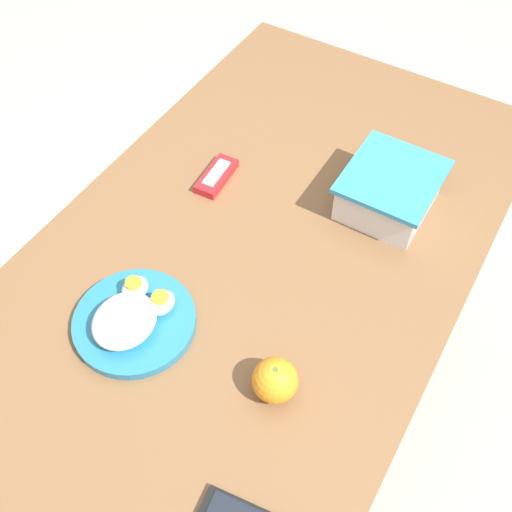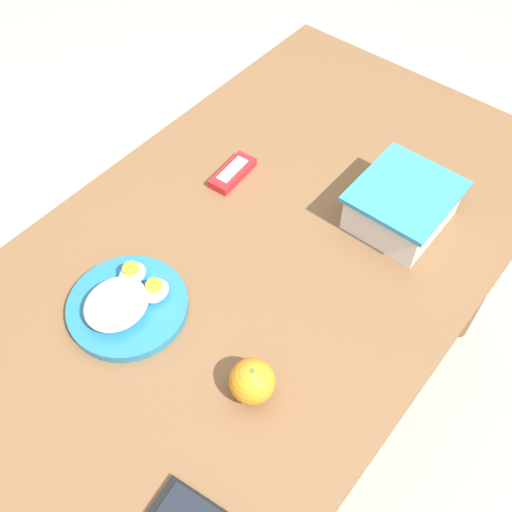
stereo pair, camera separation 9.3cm
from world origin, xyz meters
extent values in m
plane|color=#B2A899|center=(0.00, 0.00, 0.00)|extent=(10.00, 10.00, 0.00)
cube|color=brown|center=(0.00, 0.00, 0.74)|extent=(1.30, 0.75, 0.03)
cylinder|color=brown|center=(-0.59, -0.32, 0.36)|extent=(0.06, 0.06, 0.72)
cylinder|color=brown|center=(-0.59, 0.32, 0.36)|extent=(0.06, 0.06, 0.72)
cube|color=white|center=(-0.21, 0.17, 0.79)|extent=(0.17, 0.16, 0.08)
cube|color=beige|center=(-0.21, 0.17, 0.77)|extent=(0.16, 0.14, 0.04)
cube|color=#338CC6|center=(-0.21, 0.17, 0.84)|extent=(0.19, 0.17, 0.01)
ellipsoid|color=gray|center=(-0.21, 0.16, 0.79)|extent=(0.05, 0.04, 0.03)
sphere|color=orange|center=(0.24, 0.17, 0.79)|extent=(0.07, 0.07, 0.07)
cylinder|color=#4C662D|center=(0.24, 0.17, 0.82)|extent=(0.01, 0.01, 0.00)
cylinder|color=teal|center=(0.26, -0.09, 0.76)|extent=(0.21, 0.21, 0.02)
ellipsoid|color=white|center=(0.28, -0.09, 0.79)|extent=(0.11, 0.10, 0.04)
ellipsoid|color=white|center=(0.21, -0.12, 0.79)|extent=(0.05, 0.04, 0.03)
cylinder|color=#F4A823|center=(0.21, -0.12, 0.80)|extent=(0.03, 0.03, 0.01)
ellipsoid|color=white|center=(0.21, -0.06, 0.79)|extent=(0.05, 0.04, 0.03)
cylinder|color=#F4A823|center=(0.21, -0.06, 0.80)|extent=(0.03, 0.03, 0.01)
cube|color=red|center=(-0.10, -0.16, 0.76)|extent=(0.11, 0.05, 0.02)
cube|color=white|center=(-0.10, -0.16, 0.77)|extent=(0.08, 0.03, 0.00)
camera|label=1|loc=(0.60, 0.36, 1.64)|focal=42.00mm
camera|label=2|loc=(0.55, 0.43, 1.64)|focal=42.00mm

